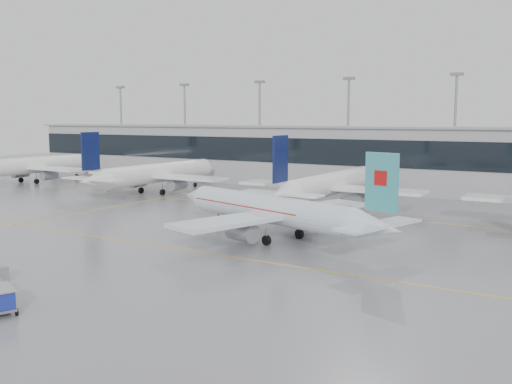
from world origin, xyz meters
The scene contains 14 objects.
ground centered at (0.00, 0.00, 0.00)m, with size 320.00×320.00×0.00m, color gray.
taxi_line_main centered at (0.00, 0.00, 0.01)m, with size 120.00×0.25×0.01m, color gold.
taxi_line_north centered at (0.00, 30.00, 0.01)m, with size 120.00×0.25×0.01m, color gold.
taxi_line_cross centered at (-30.00, 15.00, 0.01)m, with size 0.25×60.00×0.01m, color gold.
terminal centered at (0.00, 62.00, 6.00)m, with size 180.00×15.00×12.00m, color #9C9B9F.
terminal_glass centered at (0.00, 54.45, 7.50)m, with size 180.00×0.20×5.00m, color black.
terminal_roof centered at (0.00, 62.00, 12.20)m, with size 182.00×16.00×0.40m, color gray.
light_masts centered at (0.00, 68.00, 13.34)m, with size 156.40×1.00×22.60m.
air_canada_jet centered at (4.31, 9.34, 3.36)m, with size 33.99×27.31×10.69m.
parked_jet_a centered at (-70.00, 33.69, 3.71)m, with size 29.64×36.96×11.72m.
parked_jet_b centered at (-35.00, 33.69, 3.71)m, with size 29.64×36.96×11.72m.
parked_jet_c centered at (0.00, 33.69, 3.71)m, with size 29.64×36.96×11.72m.
baggage_cart centered at (-0.50, -22.44, 1.10)m, with size 3.46×2.74×1.89m.
gse_unit centered at (-7.95, -17.34, 0.62)m, with size 1.24×1.15×1.24m, color gray.
Camera 1 is at (35.60, -46.68, 13.83)m, focal length 40.00 mm.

